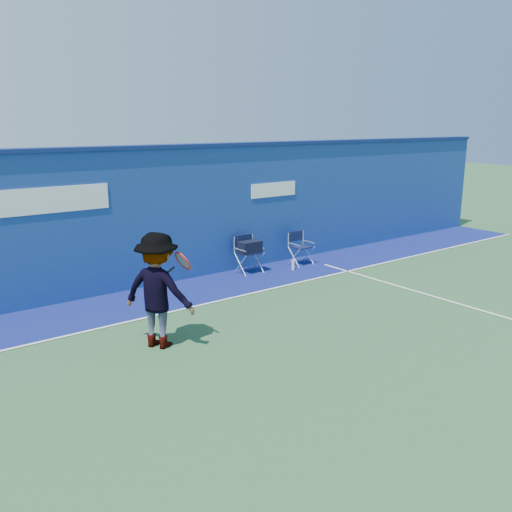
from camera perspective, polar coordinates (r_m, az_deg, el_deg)
ground at (r=8.31m, az=4.00°, el=-11.46°), size 80.00×80.00×0.00m
stadium_wall at (r=12.08m, az=-12.26°, el=4.05°), size 24.00×0.50×3.08m
out_of_bounds_strip at (r=11.49m, az=-9.52°, el=-4.28°), size 24.00×1.80×0.01m
court_lines at (r=8.72m, az=1.38°, el=-10.06°), size 24.00×12.00×0.01m
directors_chair_left at (r=13.06m, az=-0.74°, el=-0.11°), size 0.54×0.50×0.91m
directors_chair_right at (r=13.91m, az=4.73°, el=0.18°), size 0.50×0.45×0.83m
water_bottle at (r=13.38m, az=3.93°, el=-0.94°), size 0.07×0.07×0.27m
tennis_player at (r=8.81m, az=-10.26°, el=-3.57°), size 1.24×1.40×1.88m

